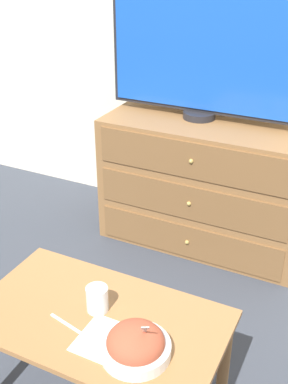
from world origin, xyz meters
TOP-DOWN VIEW (x-y plane):
  - ground_plane at (0.00, 0.00)m, footprint 12.00×12.00m
  - wall_back at (0.00, 0.03)m, footprint 12.00×0.05m
  - dresser at (-0.02, -0.29)m, footprint 1.14×0.53m
  - tv at (-0.10, -0.25)m, footprint 1.03×0.18m
  - coffee_table at (0.04, -1.58)m, footprint 0.88×0.51m
  - takeout_bowl at (0.23, -1.67)m, footprint 0.22×0.22m
  - drink_cup at (0.02, -1.54)m, footprint 0.08×0.08m
  - napkin at (0.12, -1.66)m, footprint 0.19×0.19m
  - knife at (-0.02, -1.66)m, footprint 0.18×0.05m

SIDE VIEW (x-z plane):
  - ground_plane at x=0.00m, z-range 0.00..0.00m
  - dresser at x=-0.02m, z-range 0.00..0.73m
  - coffee_table at x=0.04m, z-range 0.15..0.60m
  - napkin at x=0.12m, z-range 0.45..0.45m
  - knife at x=-0.02m, z-range 0.45..0.45m
  - takeout_bowl at x=0.23m, z-range 0.40..0.57m
  - drink_cup at x=0.02m, z-range 0.44..0.54m
  - tv at x=-0.10m, z-range 0.74..1.46m
  - wall_back at x=0.00m, z-range 0.00..2.60m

